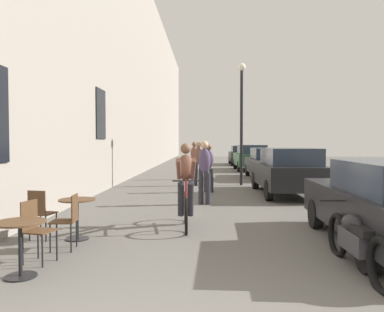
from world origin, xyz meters
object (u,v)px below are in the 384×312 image
object	(u,v)px
pedestrian_far	(198,161)
parked_car_fifth	(241,155)
pedestrian_mid	(209,165)
pedestrian_furthest	(194,158)
parked_car_third	(267,163)
parked_car_fourth	(251,157)
parked_motorcycle	(357,241)
cyclist_on_bicycle	(186,187)
cafe_chair_mid_toward_street	(68,218)
cafe_chair_near_toward_street	(35,227)
parked_car_second	(287,171)
street_lamp	(242,108)
cafe_table_near	(20,237)
pedestrian_near	(204,169)
cafe_chair_mid_toward_wall	(40,211)
cafe_table_mid	(77,210)

from	to	relation	value
pedestrian_far	parked_car_fifth	distance (m)	14.60
pedestrian_mid	pedestrian_furthest	xyz separation A→B (m)	(-0.63, 4.50, 0.05)
parked_car_third	parked_car_fourth	distance (m)	5.37
parked_car_fifth	parked_motorcycle	bearing A→B (deg)	-91.69
cyclist_on_bicycle	pedestrian_far	bearing A→B (deg)	89.12
cafe_chair_mid_toward_street	parked_car_third	size ratio (longest dim) A/B	0.22
pedestrian_mid	cafe_chair_near_toward_street	bearing A→B (deg)	-108.16
parked_car_third	parked_car_fourth	world-z (taller)	parked_car_fourth
cafe_chair_near_toward_street	cyclist_on_bicycle	bearing A→B (deg)	49.73
cyclist_on_bicycle	parked_motorcycle	bearing A→B (deg)	-46.97
parked_car_second	parked_car_third	bearing A→B (deg)	87.37
street_lamp	cafe_table_near	bearing A→B (deg)	-109.78
pedestrian_near	parked_car_third	size ratio (longest dim) A/B	0.43
cafe_chair_mid_toward_street	parked_car_third	xyz separation A→B (m)	(5.14, 12.18, 0.24)
cafe_chair_near_toward_street	street_lamp	bearing A→B (deg)	68.77
pedestrian_near	pedestrian_furthest	world-z (taller)	pedestrian_near
cafe_chair_mid_toward_wall	pedestrian_mid	world-z (taller)	pedestrian_mid
cafe_table_near	pedestrian_far	world-z (taller)	pedestrian_far
parked_car_second	cyclist_on_bicycle	bearing A→B (deg)	-122.62
parked_car_fourth	parked_motorcycle	bearing A→B (deg)	-92.40
pedestrian_near	pedestrian_furthest	size ratio (longest dim) A/B	1.01
pedestrian_far	pedestrian_furthest	bearing A→B (deg)	95.27
cafe_table_mid	cafe_chair_mid_toward_wall	size ratio (longest dim) A/B	0.81
cafe_chair_near_toward_street	cafe_chair_mid_toward_wall	xyz separation A→B (m)	(-0.47, 1.23, 0.00)
cafe_chair_mid_toward_street	parked_car_fifth	distance (m)	23.89
parked_car_third	cafe_chair_mid_toward_wall	bearing A→B (deg)	-116.76
pedestrian_mid	pedestrian_furthest	distance (m)	4.55
pedestrian_mid	parked_car_third	xyz separation A→B (m)	(2.83, 5.06, -0.18)
pedestrian_furthest	parked_car_fourth	size ratio (longest dim) A/B	0.40
pedestrian_mid	parked_car_third	world-z (taller)	pedestrian_mid
pedestrian_mid	parked_car_fourth	size ratio (longest dim) A/B	0.38
parked_car_third	parked_car_second	bearing A→B (deg)	-92.63
cafe_table_mid	parked_car_third	distance (m)	12.66
cafe_table_mid	cyclist_on_bicycle	bearing A→B (deg)	30.42
parked_car_fifth	parked_motorcycle	world-z (taller)	parked_car_fifth
cafe_table_mid	parked_motorcycle	world-z (taller)	parked_motorcycle
cyclist_on_bicycle	cafe_chair_mid_toward_wall	bearing A→B (deg)	-154.88
cyclist_on_bicycle	pedestrian_far	distance (m)	7.35
cyclist_on_bicycle	parked_car_fourth	xyz separation A→B (m)	(3.20, 15.79, 0.01)
pedestrian_mid	parked_car_second	distance (m)	2.63
cafe_chair_mid_toward_wall	pedestrian_furthest	bearing A→B (deg)	77.80
cafe_table_near	parked_car_fifth	size ratio (longest dim) A/B	0.17
cafe_chair_mid_toward_street	pedestrian_furthest	size ratio (longest dim) A/B	0.51
pedestrian_mid	parked_car_third	bearing A→B (deg)	60.78
parked_motorcycle	parked_car_fourth	bearing A→B (deg)	87.60
cafe_table_near	pedestrian_near	size ratio (longest dim) A/B	0.41
parked_car_third	parked_car_fourth	bearing A→B (deg)	91.51
cafe_chair_mid_toward_street	cafe_chair_mid_toward_wall	bearing A→B (deg)	141.14
parked_car_fourth	parked_car_fifth	bearing A→B (deg)	90.52
parked_car_second	parked_motorcycle	xyz separation A→B (m)	(-0.65, -7.43, -0.40)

